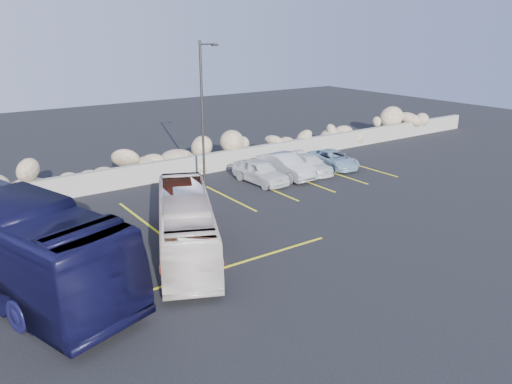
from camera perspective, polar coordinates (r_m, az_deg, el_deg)
ground at (r=19.81m, az=1.39°, el=-7.44°), size 90.00×90.00×0.00m
seawall at (r=29.52m, az=-12.55°, el=2.05°), size 60.00×0.40×1.20m
riprap_pile at (r=30.42m, az=-13.52°, el=3.82°), size 54.00×2.80×2.60m
parking_lines at (r=26.53m, az=2.35°, el=-0.68°), size 18.16×9.36×0.01m
lamppost at (r=27.60m, az=-6.07°, el=9.15°), size 1.14×0.18×8.00m
vintage_bus at (r=20.00m, az=-8.02°, el=-3.67°), size 5.31×8.55×2.36m
tour_coach at (r=19.33m, az=-27.19°, el=-4.69°), size 6.52×12.57×3.42m
car_a at (r=29.00m, az=0.48°, el=2.36°), size 1.81×4.03×1.34m
car_b at (r=30.17m, az=3.40°, el=3.01°), size 1.63×4.30×1.40m
car_c at (r=31.35m, az=6.17°, el=3.19°), size 1.85×3.79×1.06m
car_d at (r=32.72m, az=8.84°, el=3.74°), size 2.14×4.06×1.09m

